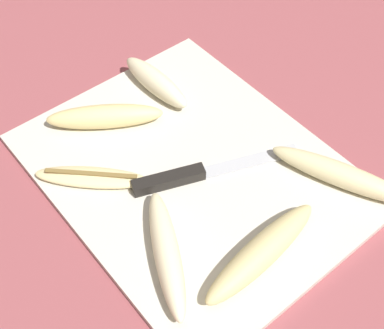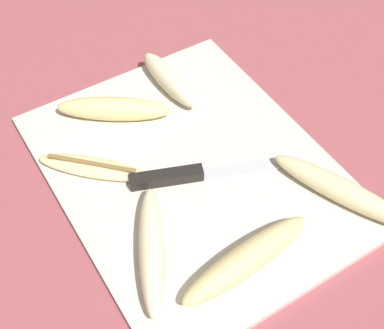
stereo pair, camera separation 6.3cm
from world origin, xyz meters
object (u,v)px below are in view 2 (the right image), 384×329
object	(u,v)px
banana_golden_short	(114,109)
banana_ripe_center	(92,167)
banana_pale_long	(152,249)
banana_bright_far	(169,79)
banana_soft_right	(341,190)
knife	(184,175)
banana_spotted_left	(246,259)

from	to	relation	value
banana_golden_short	banana_ripe_center	world-z (taller)	banana_golden_short
banana_golden_short	banana_ripe_center	distance (m)	0.11
banana_golden_short	banana_pale_long	bearing A→B (deg)	-16.13
banana_bright_far	banana_ripe_center	bearing A→B (deg)	-63.48
banana_pale_long	banana_bright_far	size ratio (longest dim) A/B	1.21
banana_golden_short	banana_bright_far	world-z (taller)	banana_bright_far
banana_soft_right	banana_golden_short	bearing A→B (deg)	-147.38
banana_ripe_center	banana_golden_short	bearing A→B (deg)	136.08
banana_soft_right	banana_bright_far	bearing A→B (deg)	-164.51
knife	banana_bright_far	distance (m)	0.19
banana_soft_right	banana_spotted_left	bearing A→B (deg)	-83.82
banana_golden_short	banana_soft_right	distance (m)	0.37
knife	banana_soft_right	size ratio (longest dim) A/B	1.19
banana_golden_short	banana_soft_right	xyz separation A→B (m)	(0.31, 0.20, -0.00)
banana_ripe_center	banana_soft_right	world-z (taller)	banana_soft_right
knife	banana_soft_right	bearing A→B (deg)	70.45
banana_spotted_left	banana_soft_right	xyz separation A→B (m)	(-0.02, 0.18, -0.00)
knife	banana_pale_long	size ratio (longest dim) A/B	1.34
banana_golden_short	banana_pale_long	xyz separation A→B (m)	(0.25, -0.07, -0.00)
banana_golden_short	banana_pale_long	world-z (taller)	banana_golden_short
banana_spotted_left	knife	bearing A→B (deg)	177.08
banana_ripe_center	banana_bright_far	world-z (taller)	banana_bright_far
banana_bright_far	banana_soft_right	world-z (taller)	banana_bright_far
banana_ripe_center	banana_soft_right	xyz separation A→B (m)	(0.23, 0.27, 0.01)
banana_bright_far	banana_soft_right	bearing A→B (deg)	15.49
knife	banana_spotted_left	xyz separation A→B (m)	(0.16, -0.01, 0.01)
banana_golden_short	banana_bright_far	size ratio (longest dim) A/B	1.13
banana_spotted_left	banana_soft_right	distance (m)	0.18
knife	banana_soft_right	xyz separation A→B (m)	(0.14, 0.17, 0.01)
banana_pale_long	banana_ripe_center	bearing A→B (deg)	-178.37
banana_pale_long	banana_ripe_center	distance (m)	0.17
banana_golden_short	banana_spotted_left	distance (m)	0.33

